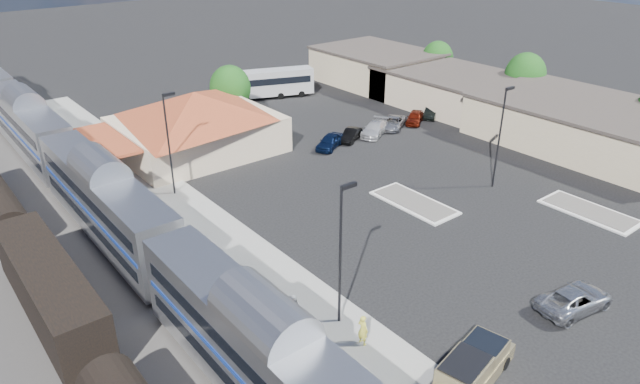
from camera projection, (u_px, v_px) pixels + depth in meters
ground at (397, 227)px, 44.16m from camera, size 280.00×280.00×0.00m
railbed at (89, 277)px, 38.02m from camera, size 16.00×100.00×0.12m
platform at (223, 245)px, 41.64m from camera, size 5.50×92.00×0.18m
passenger_train at (106, 205)px, 41.28m from camera, size 3.00×104.00×5.55m
freight_cars at (51, 293)px, 33.24m from camera, size 2.80×46.00×4.00m
station_depot at (196, 122)px, 57.16m from camera, size 18.35×12.24×6.20m
buildings_east at (477, 95)px, 68.91m from camera, size 14.40×51.40×4.80m
traffic_island_south at (414, 202)px, 47.77m from camera, size 3.30×7.50×0.21m
traffic_island_north at (590, 211)px, 46.32m from camera, size 3.30×7.50×0.21m
lamp_plat_s at (342, 245)px, 31.50m from camera, size 1.08×0.25×9.00m
lamp_plat_n at (169, 137)px, 47.01m from camera, size 1.08×0.25×9.00m
lamp_lot at (501, 129)px, 48.61m from camera, size 1.08×0.25×9.00m
tree_east_b at (525, 75)px, 69.81m from camera, size 4.94×4.94×6.96m
tree_east_c at (437, 58)px, 79.87m from camera, size 4.41×4.41×6.21m
tree_depot at (230, 88)px, 65.23m from camera, size 4.71×4.71×6.63m
pickup_truck at (475, 366)px, 29.26m from camera, size 5.94×3.16×1.95m
suv at (575, 299)px, 34.69m from camera, size 5.50×3.17×1.44m
coach_bus at (270, 82)px, 74.84m from camera, size 11.62×6.23×3.68m
person_a at (363, 330)px, 31.50m from camera, size 0.51×0.73×1.89m
person_b at (294, 308)px, 33.42m from camera, size 0.68×0.85×1.69m
parked_car_a at (330, 141)px, 58.96m from camera, size 4.60×3.52×1.46m
parked_car_b at (351, 135)px, 61.00m from camera, size 4.05×3.07×1.28m
parked_car_c at (375, 129)px, 62.54m from camera, size 5.33×4.14×1.44m
parked_car_d at (393, 123)px, 64.58m from camera, size 5.10×4.27×1.30m
parked_car_e at (415, 117)px, 66.13m from camera, size 4.34×3.65×1.40m
parked_car_f at (431, 112)px, 68.15m from camera, size 4.15×3.35×1.33m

